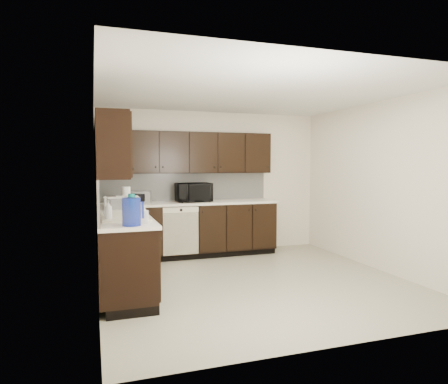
# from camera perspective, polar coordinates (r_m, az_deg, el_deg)

# --- Properties ---
(floor) EXTENTS (4.00, 4.00, 0.00)m
(floor) POSITION_cam_1_polar(r_m,az_deg,el_deg) (5.50, 4.37, -12.64)
(floor) COLOR #ABA68D
(floor) RESTS_ON ground
(ceiling) EXTENTS (4.00, 4.00, 0.00)m
(ceiling) POSITION_cam_1_polar(r_m,az_deg,el_deg) (5.35, 4.52, 13.93)
(ceiling) COLOR white
(ceiling) RESTS_ON wall_back
(wall_back) EXTENTS (4.00, 0.02, 2.50)m
(wall_back) POSITION_cam_1_polar(r_m,az_deg,el_deg) (7.17, -1.73, 1.40)
(wall_back) COLOR beige
(wall_back) RESTS_ON floor
(wall_left) EXTENTS (0.02, 4.00, 2.50)m
(wall_left) POSITION_cam_1_polar(r_m,az_deg,el_deg) (4.88, -17.80, -0.02)
(wall_left) COLOR beige
(wall_left) RESTS_ON floor
(wall_right) EXTENTS (0.02, 4.00, 2.50)m
(wall_right) POSITION_cam_1_polar(r_m,az_deg,el_deg) (6.33, 21.40, 0.78)
(wall_right) COLOR beige
(wall_right) RESTS_ON floor
(wall_front) EXTENTS (4.00, 0.02, 2.50)m
(wall_front) POSITION_cam_1_polar(r_m,az_deg,el_deg) (3.53, 17.05, -1.47)
(wall_front) COLOR beige
(wall_front) RESTS_ON floor
(lower_cabinets) EXTENTS (3.00, 2.80, 0.90)m
(lower_cabinets) POSITION_cam_1_polar(r_m,az_deg,el_deg) (6.17, -8.38, -6.89)
(lower_cabinets) COLOR black
(lower_cabinets) RESTS_ON floor
(countertop) EXTENTS (3.03, 2.83, 0.04)m
(countertop) POSITION_cam_1_polar(r_m,az_deg,el_deg) (6.09, -8.45, -2.22)
(countertop) COLOR white
(countertop) RESTS_ON lower_cabinets
(backsplash) EXTENTS (3.00, 2.80, 0.48)m
(backsplash) POSITION_cam_1_polar(r_m,az_deg,el_deg) (6.25, -10.70, 0.30)
(backsplash) COLOR #B6B6B2
(backsplash) RESTS_ON countertop
(upper_cabinets) EXTENTS (3.00, 2.80, 0.70)m
(upper_cabinets) POSITION_cam_1_polar(r_m,az_deg,el_deg) (6.14, -9.55, 5.76)
(upper_cabinets) COLOR black
(upper_cabinets) RESTS_ON wall_back
(dishwasher) EXTENTS (0.58, 0.04, 0.78)m
(dishwasher) POSITION_cam_1_polar(r_m,az_deg,el_deg) (6.50, -6.18, -5.13)
(dishwasher) COLOR beige
(dishwasher) RESTS_ON lower_cabinets
(sink) EXTENTS (0.54, 0.82, 0.42)m
(sink) POSITION_cam_1_polar(r_m,az_deg,el_deg) (4.92, -13.97, -4.24)
(sink) COLOR beige
(sink) RESTS_ON countertop
(microwave) EXTENTS (0.58, 0.39, 0.32)m
(microwave) POSITION_cam_1_polar(r_m,az_deg,el_deg) (6.76, -4.36, -0.05)
(microwave) COLOR black
(microwave) RESTS_ON countertop
(soap_bottle_a) EXTENTS (0.11, 0.11, 0.20)m
(soap_bottle_a) POSITION_cam_1_polar(r_m,az_deg,el_deg) (4.39, -11.36, -3.08)
(soap_bottle_a) COLOR gray
(soap_bottle_a) RESTS_ON countertop
(soap_bottle_b) EXTENTS (0.11, 0.11, 0.23)m
(soap_bottle_b) POSITION_cam_1_polar(r_m,az_deg,el_deg) (4.70, -16.19, -2.54)
(soap_bottle_b) COLOR gray
(soap_bottle_b) RESTS_ON countertop
(toaster_oven) EXTENTS (0.35, 0.29, 0.19)m
(toaster_oven) POSITION_cam_1_polar(r_m,az_deg,el_deg) (6.65, -11.73, -0.73)
(toaster_oven) COLOR #B1B1B3
(toaster_oven) RESTS_ON countertop
(storage_bin) EXTENTS (0.47, 0.38, 0.16)m
(storage_bin) POSITION_cam_1_polar(r_m,az_deg,el_deg) (5.93, -14.22, -1.49)
(storage_bin) COLOR silver
(storage_bin) RESTS_ON countertop
(blue_pitcher) EXTENTS (0.22, 0.22, 0.29)m
(blue_pitcher) POSITION_cam_1_polar(r_m,az_deg,el_deg) (4.23, -13.08, -2.78)
(blue_pitcher) COLOR #10239A
(blue_pitcher) RESTS_ON countertop
(teal_tumbler) EXTENTS (0.12, 0.12, 0.22)m
(teal_tumbler) POSITION_cam_1_polar(r_m,az_deg,el_deg) (5.79, -13.06, -1.32)
(teal_tumbler) COLOR #0B817C
(teal_tumbler) RESTS_ON countertop
(paper_towel_roll) EXTENTS (0.16, 0.16, 0.29)m
(paper_towel_roll) POSITION_cam_1_polar(r_m,az_deg,el_deg) (6.25, -13.82, -0.61)
(paper_towel_roll) COLOR white
(paper_towel_roll) RESTS_ON countertop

